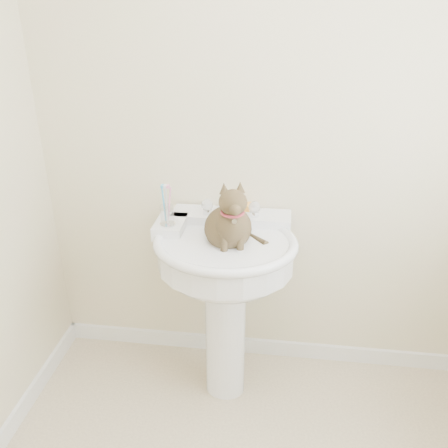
% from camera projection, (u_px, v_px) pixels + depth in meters
% --- Properties ---
extents(wall_back, '(2.20, 0.00, 2.50)m').
position_uv_depth(wall_back, '(272.00, 131.00, 2.10)').
color(wall_back, beige).
rests_on(wall_back, ground).
extents(baseboard_back, '(2.20, 0.02, 0.09)m').
position_uv_depth(baseboard_back, '(262.00, 346.00, 2.62)').
color(baseboard_back, white).
rests_on(baseboard_back, floor).
extents(pedestal_sink, '(0.64, 0.63, 0.88)m').
position_uv_depth(pedestal_sink, '(225.00, 270.00, 2.10)').
color(pedestal_sink, white).
rests_on(pedestal_sink, floor).
extents(faucet, '(0.28, 0.12, 0.14)m').
position_uv_depth(faucet, '(230.00, 208.00, 2.14)').
color(faucet, silver).
rests_on(faucet, pedestal_sink).
extents(soap_bar, '(0.09, 0.06, 0.03)m').
position_uv_depth(soap_bar, '(241.00, 206.00, 2.23)').
color(soap_bar, orange).
rests_on(soap_bar, pedestal_sink).
extents(toothbrush_cup, '(0.07, 0.07, 0.19)m').
position_uv_depth(toothbrush_cup, '(167.00, 215.00, 2.06)').
color(toothbrush_cup, silver).
rests_on(toothbrush_cup, pedestal_sink).
extents(cat, '(0.22, 0.28, 0.41)m').
position_uv_depth(cat, '(229.00, 224.00, 1.99)').
color(cat, brown).
rests_on(cat, pedestal_sink).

